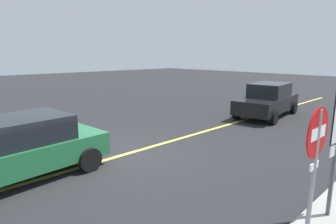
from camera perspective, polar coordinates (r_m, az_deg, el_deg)
ground_plane at (r=8.96m, az=-8.15°, el=-8.41°), size 80.00×80.00×0.00m
lane_marking_centre at (r=10.86m, az=4.92°, el=-4.70°), size 28.00×0.16×0.01m
stop_sign at (r=4.63m, az=27.76°, el=-8.09°), size 0.76×0.07×2.34m
car_black_behind_van at (r=14.91m, az=19.65°, el=2.35°), size 4.75×2.47×1.65m
car_green_crossing at (r=7.91m, az=-27.95°, el=-6.42°), size 4.32×2.37×1.55m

